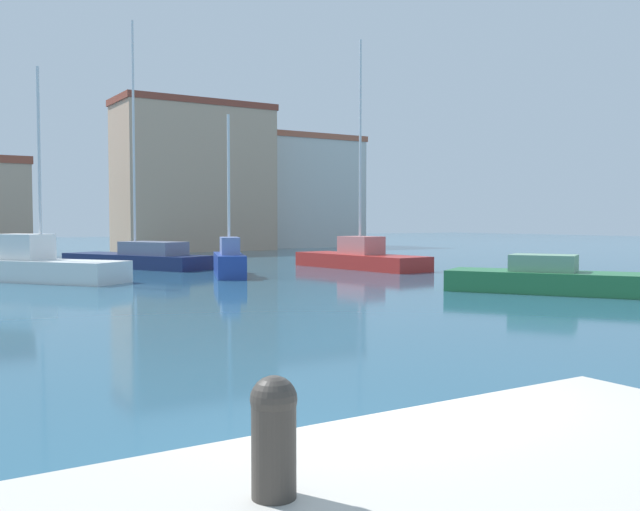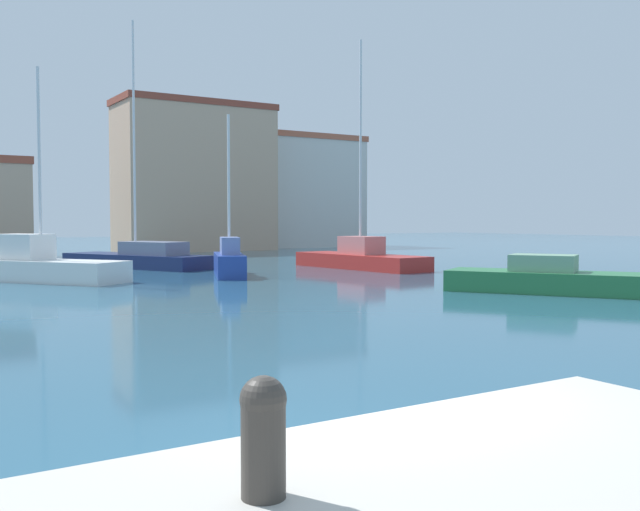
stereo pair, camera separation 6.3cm
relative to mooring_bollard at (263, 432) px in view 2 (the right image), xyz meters
name	(u,v)px [view 2 (the right image)]	position (x,y,z in m)	size (l,w,h in m)	color
water	(370,276)	(16.66, 21.84, -1.32)	(160.00, 160.00, 0.00)	#285670
mooring_bollard	(263,432)	(0.00, 0.00, 0.00)	(0.25, 0.25, 0.65)	#38332D
sailboat_red_mid_harbor	(360,257)	(19.02, 25.87, -0.76)	(2.89, 8.25, 11.36)	#B22823
motorboat_green_behind_lamppost	(554,280)	(17.41, 12.53, -0.87)	(5.44, 7.07, 1.27)	#28703D
sailboat_navy_far_right	(139,257)	(9.75, 32.20, -0.77)	(5.68, 8.85, 12.46)	#19234C
sailboat_blue_distant_east	(229,261)	(11.34, 24.85, -0.65)	(2.74, 4.63, 6.97)	#233D93
sailboat_white_center_channel	(38,265)	(3.81, 26.57, -0.68)	(5.89, 7.07, 8.43)	white
harbor_office	(195,177)	(20.08, 49.98, 4.55)	(12.27, 5.48, 11.71)	tan
waterfront_apartments	(288,192)	(30.73, 53.75, 3.73)	(12.42, 7.94, 10.08)	beige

